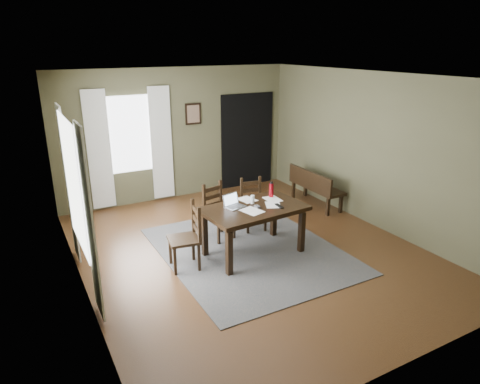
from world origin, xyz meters
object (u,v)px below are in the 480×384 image
chair_end (187,237)px  chair_back_left (218,212)px  dining_table (254,213)px  laptop (233,203)px  chair_back_right (253,205)px  water_bottle (271,190)px  bench (314,185)px

chair_end → chair_back_left: 1.10m
dining_table → chair_back_left: (-0.23, 0.80, -0.22)m
chair_back_left → laptop: laptop is taller
dining_table → chair_back_right: bearing=55.9°
chair_back_right → water_bottle: water_bottle is taller
dining_table → water_bottle: 0.59m
chair_end → chair_back_left: chair_end is taller
dining_table → bench: size_ratio=1.22×
chair_back_right → laptop: size_ratio=2.67×
chair_back_left → bench: (2.37, 0.44, -0.02)m
chair_back_right → chair_back_left: bearing=-163.9°
chair_back_right → laptop: (-0.76, -0.69, 0.39)m
laptop → water_bottle: 0.76m
chair_back_left → laptop: 0.73m
laptop → water_bottle: water_bottle is taller
chair_end → bench: chair_end is taller
chair_back_left → laptop: size_ratio=2.79×
dining_table → chair_end: 1.08m
bench → laptop: bearing=113.9°
dining_table → chair_end: (-1.06, 0.09, -0.20)m
bench → chair_end: bearing=109.7°
bench → laptop: laptop is taller
chair_end → laptop: bearing=104.9°
laptop → bench: bearing=9.5°
chair_back_left → water_bottle: size_ratio=3.65×
chair_end → water_bottle: 1.61m
dining_table → chair_back_left: 0.86m
dining_table → chair_end: chair_end is taller
dining_table → bench: dining_table is taller
dining_table → chair_back_right: size_ratio=1.78×
dining_table → chair_back_left: size_ratio=1.70×
laptop → chair_back_right: bearing=27.9°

